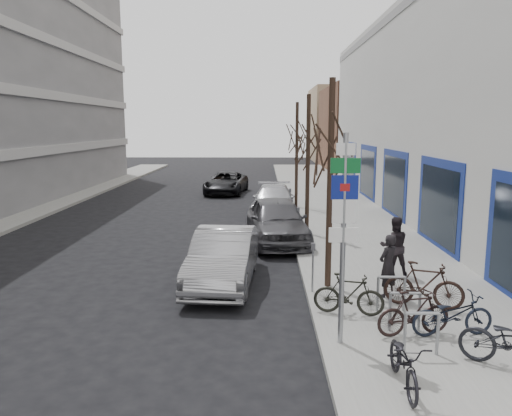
{
  "coord_description": "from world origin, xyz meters",
  "views": [
    {
      "loc": [
        0.9,
        -9.18,
        4.32
      ],
      "look_at": [
        0.69,
        4.86,
        2.0
      ],
      "focal_mm": 35.0,
      "sensor_mm": 36.0,
      "label": 1
    }
  ],
  "objects_px": {
    "bike_rack": "(405,307)",
    "tree_near": "(331,135)",
    "parked_car_back": "(274,201)",
    "pedestrian_far": "(394,246)",
    "tree_far": "(297,130)",
    "meter_front": "(313,263)",
    "bike_near_left": "(404,358)",
    "parked_car_mid": "(277,221)",
    "bike_far_inner": "(424,284)",
    "tree_mid": "(308,132)",
    "meter_mid": "(298,221)",
    "bike_mid_curb": "(453,311)",
    "parked_car_front": "(223,258)",
    "bike_near_right": "(414,313)",
    "pedestrian_near": "(388,266)",
    "highway_sign_pole": "(344,227)",
    "lane_car": "(226,183)",
    "meter_back": "(290,199)",
    "bike_mid_inner": "(349,294)"
  },
  "relations": [
    {
      "from": "bike_rack",
      "to": "tree_near",
      "type": "height_order",
      "value": "tree_near"
    },
    {
      "from": "parked_car_back",
      "to": "pedestrian_far",
      "type": "height_order",
      "value": "pedestrian_far"
    },
    {
      "from": "tree_far",
      "to": "meter_front",
      "type": "xyz_separation_m",
      "value": [
        -0.45,
        -13.5,
        -3.19
      ]
    },
    {
      "from": "bike_near_left",
      "to": "parked_car_mid",
      "type": "xyz_separation_m",
      "value": [
        -1.76,
        10.66,
        0.2
      ]
    },
    {
      "from": "bike_far_inner",
      "to": "tree_mid",
      "type": "bearing_deg",
      "value": 33.6
    },
    {
      "from": "meter_mid",
      "to": "bike_mid_curb",
      "type": "height_order",
      "value": "meter_mid"
    },
    {
      "from": "parked_car_front",
      "to": "tree_far",
      "type": "bearing_deg",
      "value": 80.74
    },
    {
      "from": "meter_mid",
      "to": "parked_car_front",
      "type": "height_order",
      "value": "parked_car_front"
    },
    {
      "from": "tree_far",
      "to": "bike_near_right",
      "type": "bearing_deg",
      "value": -85.33
    },
    {
      "from": "parked_car_back",
      "to": "pedestrian_near",
      "type": "bearing_deg",
      "value": -76.12
    },
    {
      "from": "parked_car_front",
      "to": "parked_car_mid",
      "type": "height_order",
      "value": "parked_car_mid"
    },
    {
      "from": "tree_far",
      "to": "pedestrian_far",
      "type": "relative_size",
      "value": 3.26
    },
    {
      "from": "bike_near_left",
      "to": "bike_near_right",
      "type": "height_order",
      "value": "bike_near_left"
    },
    {
      "from": "highway_sign_pole",
      "to": "bike_mid_curb",
      "type": "relative_size",
      "value": 2.5
    },
    {
      "from": "meter_mid",
      "to": "pedestrian_near",
      "type": "bearing_deg",
      "value": -72.64
    },
    {
      "from": "meter_front",
      "to": "highway_sign_pole",
      "type": "bearing_deg",
      "value": -85.25
    },
    {
      "from": "parked_car_front",
      "to": "pedestrian_far",
      "type": "height_order",
      "value": "pedestrian_far"
    },
    {
      "from": "meter_front",
      "to": "tree_far",
      "type": "bearing_deg",
      "value": 88.09
    },
    {
      "from": "tree_far",
      "to": "pedestrian_far",
      "type": "bearing_deg",
      "value": -80.63
    },
    {
      "from": "highway_sign_pole",
      "to": "bike_rack",
      "type": "height_order",
      "value": "highway_sign_pole"
    },
    {
      "from": "bike_near_right",
      "to": "lane_car",
      "type": "xyz_separation_m",
      "value": [
        -5.42,
        22.35,
        0.06
      ]
    },
    {
      "from": "meter_front",
      "to": "meter_back",
      "type": "height_order",
      "value": "same"
    },
    {
      "from": "tree_near",
      "to": "bike_mid_curb",
      "type": "relative_size",
      "value": 3.28
    },
    {
      "from": "meter_back",
      "to": "parked_car_back",
      "type": "distance_m",
      "value": 1.15
    },
    {
      "from": "meter_front",
      "to": "bike_mid_curb",
      "type": "height_order",
      "value": "meter_front"
    },
    {
      "from": "bike_rack",
      "to": "bike_far_inner",
      "type": "height_order",
      "value": "bike_far_inner"
    },
    {
      "from": "bike_near_left",
      "to": "bike_mid_inner",
      "type": "bearing_deg",
      "value": 97.31
    },
    {
      "from": "meter_front",
      "to": "meter_mid",
      "type": "bearing_deg",
      "value": 90.0
    },
    {
      "from": "tree_mid",
      "to": "meter_front",
      "type": "distance_m",
      "value": 7.7
    },
    {
      "from": "bike_mid_inner",
      "to": "parked_car_back",
      "type": "height_order",
      "value": "parked_car_back"
    },
    {
      "from": "bike_near_left",
      "to": "pedestrian_far",
      "type": "distance_m",
      "value": 6.35
    },
    {
      "from": "tree_far",
      "to": "bike_near_left",
      "type": "distance_m",
      "value": 18.51
    },
    {
      "from": "highway_sign_pole",
      "to": "parked_car_back",
      "type": "distance_m",
      "value": 15.0
    },
    {
      "from": "tree_mid",
      "to": "bike_mid_curb",
      "type": "height_order",
      "value": "tree_mid"
    },
    {
      "from": "meter_back",
      "to": "parked_car_mid",
      "type": "height_order",
      "value": "parked_car_mid"
    },
    {
      "from": "tree_near",
      "to": "bike_near_left",
      "type": "bearing_deg",
      "value": -83.81
    },
    {
      "from": "tree_far",
      "to": "parked_car_back",
      "type": "relative_size",
      "value": 1.11
    },
    {
      "from": "bike_far_inner",
      "to": "meter_mid",
      "type": "bearing_deg",
      "value": 40.16
    },
    {
      "from": "bike_far_inner",
      "to": "meter_front",
      "type": "bearing_deg",
      "value": 86.37
    },
    {
      "from": "tree_far",
      "to": "meter_front",
      "type": "height_order",
      "value": "tree_far"
    },
    {
      "from": "tree_near",
      "to": "tree_mid",
      "type": "distance_m",
      "value": 6.5
    },
    {
      "from": "bike_near_right",
      "to": "bike_far_inner",
      "type": "relative_size",
      "value": 0.87
    },
    {
      "from": "highway_sign_pole",
      "to": "parked_car_front",
      "type": "height_order",
      "value": "highway_sign_pole"
    },
    {
      "from": "parked_car_front",
      "to": "meter_mid",
      "type": "bearing_deg",
      "value": 65.56
    },
    {
      "from": "meter_back",
      "to": "lane_car",
      "type": "height_order",
      "value": "meter_back"
    },
    {
      "from": "meter_front",
      "to": "lane_car",
      "type": "relative_size",
      "value": 0.25
    },
    {
      "from": "meter_back",
      "to": "parked_car_back",
      "type": "xyz_separation_m",
      "value": [
        -0.75,
        0.85,
        -0.19
      ]
    },
    {
      "from": "highway_sign_pole",
      "to": "bike_far_inner",
      "type": "distance_m",
      "value": 3.44
    },
    {
      "from": "bike_rack",
      "to": "pedestrian_far",
      "type": "xyz_separation_m",
      "value": [
        0.78,
        3.91,
        0.34
      ]
    },
    {
      "from": "parked_car_back",
      "to": "pedestrian_near",
      "type": "xyz_separation_m",
      "value": [
        2.56,
        -12.14,
        0.21
      ]
    }
  ]
}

